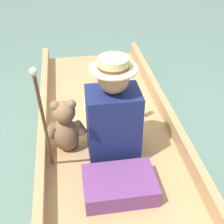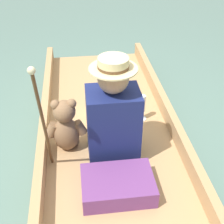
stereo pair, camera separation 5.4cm
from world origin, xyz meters
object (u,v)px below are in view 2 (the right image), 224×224
object	(u,v)px
seated_person	(111,116)
teddy_bear	(66,127)
wine_glass	(142,105)
walking_cane	(42,116)

from	to	relation	value
seated_person	teddy_bear	bearing A→B (deg)	-172.40
teddy_bear	wine_glass	size ratio (longest dim) A/B	1.90
seated_person	walking_cane	xyz separation A→B (m)	(-0.45, -0.28, 0.24)
wine_glass	walking_cane	xyz separation A→B (m)	(-0.75, -0.61, 0.38)
seated_person	walking_cane	size ratio (longest dim) A/B	0.88
teddy_bear	wine_glass	distance (m)	0.71
walking_cane	wine_glass	bearing A→B (deg)	38.80
wine_glass	walking_cane	size ratio (longest dim) A/B	0.26
teddy_bear	walking_cane	xyz separation A→B (m)	(-0.12, -0.30, 0.32)
wine_glass	seated_person	bearing A→B (deg)	-133.22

